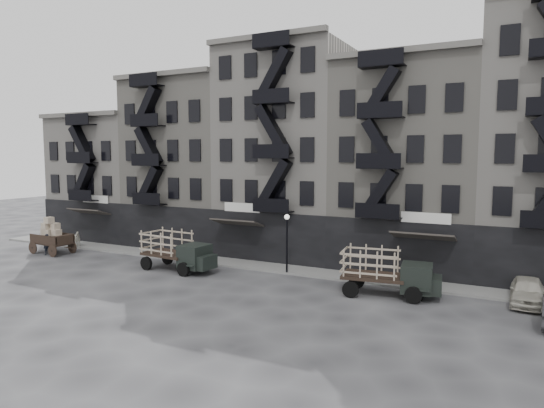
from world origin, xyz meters
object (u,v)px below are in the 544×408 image
at_px(wagon, 51,233).
at_px(stake_truck_east, 387,269).
at_px(horse, 73,239).
at_px(pedestrian_west, 47,244).
at_px(car_east, 527,291).
at_px(stake_truck_west, 177,248).
at_px(pedestrian_mid, 190,257).

height_order(wagon, stake_truck_east, wagon).
relative_size(horse, pedestrian_west, 1.06).
distance_m(horse, stake_truck_east, 29.20).
xyz_separation_m(wagon, car_east, (36.18, 2.61, -1.03)).
distance_m(wagon, stake_truck_west, 13.46).
height_order(wagon, pedestrian_mid, wagon).
height_order(horse, pedestrian_mid, pedestrian_mid).
bearing_deg(pedestrian_west, horse, 71.80).
bearing_deg(pedestrian_mid, stake_truck_east, 138.90).
xyz_separation_m(car_east, pedestrian_west, (-35.96, -3.19, 0.14)).
height_order(wagon, stake_truck_west, wagon).
bearing_deg(horse, stake_truck_west, -97.12).
relative_size(stake_truck_west, pedestrian_mid, 3.16).
bearing_deg(pedestrian_mid, wagon, -38.69).
bearing_deg(stake_truck_west, pedestrian_west, -172.79).
relative_size(wagon, stake_truck_east, 0.64).
bearing_deg(stake_truck_west, pedestrian_mid, 43.60).
relative_size(horse, stake_truck_west, 0.32).
bearing_deg(pedestrian_mid, stake_truck_west, -2.16).
xyz_separation_m(horse, pedestrian_west, (0.61, -3.19, 0.09)).
bearing_deg(pedestrian_west, stake_truck_east, -26.63).
height_order(stake_truck_east, pedestrian_mid, stake_truck_east).
height_order(car_east, pedestrian_mid, pedestrian_mid).
distance_m(car_east, pedestrian_west, 36.11).
bearing_deg(wagon, stake_truck_east, 4.50).
distance_m(horse, wagon, 2.81).
bearing_deg(stake_truck_east, car_east, 7.75).
bearing_deg(car_east, stake_truck_east, -164.82).
distance_m(stake_truck_west, car_east, 22.88).
distance_m(wagon, car_east, 36.28).
height_order(wagon, pedestrian_west, wagon).
bearing_deg(pedestrian_mid, horse, -48.94).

